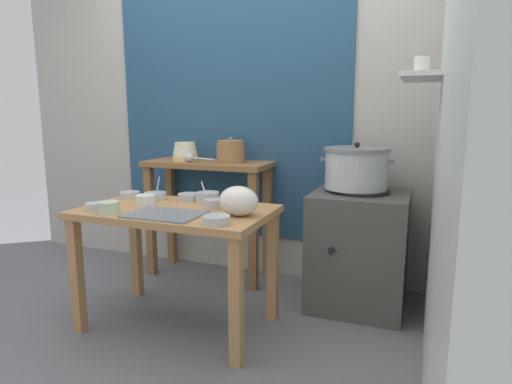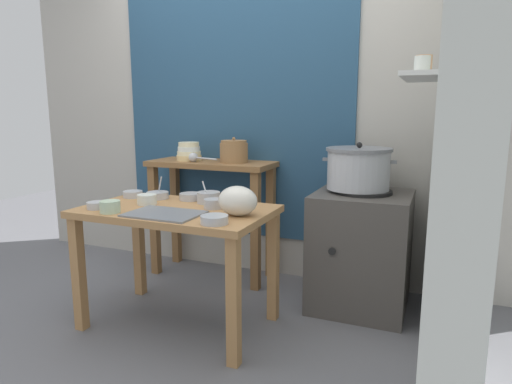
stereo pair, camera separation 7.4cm
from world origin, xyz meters
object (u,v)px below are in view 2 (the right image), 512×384
Objects in this scene: clay_pot at (234,152)px; prep_bowl_4 at (97,205)px; prep_table at (177,226)px; prep_bowl_3 at (214,219)px; bowl_stack_enamel at (189,152)px; prep_bowl_5 at (133,194)px; prep_bowl_2 at (190,196)px; prep_bowl_8 at (213,203)px; prep_bowl_1 at (209,197)px; serving_tray at (164,214)px; prep_bowl_0 at (110,206)px; plastic_bag at (238,201)px; prep_bowl_6 at (158,195)px; prep_bowl_7 at (147,199)px; back_shelf_table at (212,190)px; ladle at (194,157)px; stove_block at (361,250)px; steamer_pot at (358,168)px.

prep_bowl_4 is at bearing -111.35° from clay_pot.
prep_bowl_3 is at bearing -32.17° from prep_table.
prep_bowl_5 is (-0.05, -0.63, -0.22)m from bowl_stack_enamel.
prep_bowl_8 is (0.25, -0.17, 0.01)m from prep_bowl_2.
prep_bowl_1 is 0.54m from prep_bowl_5.
prep_bowl_0 is (-0.30, -0.07, 0.03)m from serving_tray.
plastic_bag is 1.77× the size of prep_bowl_5.
prep_bowl_6 is 1.25× the size of prep_bowl_7.
back_shelf_table is 6.90× the size of prep_bowl_2.
prep_bowl_4 is (-0.41, -0.19, 0.13)m from prep_table.
ladle reaches higher than prep_bowl_1.
ladle is (-1.25, 0.03, 0.55)m from stove_block.
prep_bowl_6 is at bearing 9.25° from prep_bowl_5.
back_shelf_table is 1.21m from stove_block.
prep_bowl_4 is (-0.51, -0.39, -0.01)m from prep_bowl_1.
clay_pot reaches higher than back_shelf_table.
steamer_pot is 0.97m from prep_bowl_8.
prep_bowl_1 reaches higher than prep_bowl_3.
bowl_stack_enamel reaches higher than stove_block.
prep_bowl_0 is 0.44m from prep_bowl_6.
stove_block reaches higher than serving_tray.
stove_block is at bearing 52.64° from plastic_bag.
clay_pot reaches higher than bowl_stack_enamel.
steamer_pot reaches higher than plastic_bag.
prep_table is 7.91× the size of prep_bowl_2.
clay_pot is 1.86× the size of prep_bowl_0.
plastic_bag reaches higher than prep_bowl_4.
serving_tray is at bearing -66.44° from bowl_stack_enamel.
prep_bowl_1 is (0.37, 0.44, 0.00)m from prep_bowl_0.
prep_bowl_5 is 1.14× the size of prep_bowl_8.
prep_bowl_1 is 1.02× the size of prep_bowl_2.
prep_bowl_5 reaches higher than prep_bowl_4.
clay_pot is 0.37m from bowl_stack_enamel.
prep_bowl_0 is 0.79× the size of prep_bowl_3.
prep_bowl_1 is at bearing 142.71° from plastic_bag.
plastic_bag is at bearing -18.61° from prep_bowl_6.
clay_pot is 0.95× the size of plastic_bag.
prep_bowl_0 is at bearing -88.44° from ladle.
prep_bowl_1 is (0.07, 0.37, 0.03)m from serving_tray.
steamer_pot is at bearing -5.58° from back_shelf_table.
ladle is 2.39× the size of prep_bowl_0.
steamer_pot is at bearing -4.02° from bowl_stack_enamel.
prep_bowl_6 is (-0.25, -0.62, -0.24)m from clay_pot.
back_shelf_table is at bearing 119.10° from prep_bowl_8.
clay_pot is 1.15m from prep_bowl_3.
prep_bowl_8 reaches higher than prep_bowl_2.
prep_bowl_8 is (-0.17, 0.31, 0.01)m from prep_bowl_3.
serving_tray is 0.58m from prep_bowl_5.
prep_bowl_2 is at bearing 52.66° from prep_bowl_7.
prep_bowl_1 is at bearing -14.49° from prep_bowl_2.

